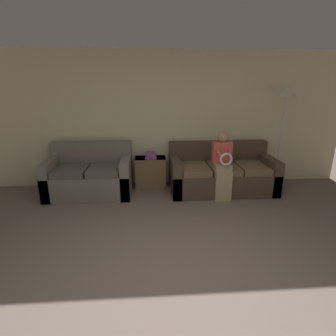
# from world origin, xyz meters

# --- Properties ---
(ground_plane) EXTENTS (14.00, 14.00, 0.00)m
(ground_plane) POSITION_xyz_m (0.00, 0.00, 0.00)
(ground_plane) COLOR #6B5B51
(wall_back) EXTENTS (7.27, 0.06, 2.55)m
(wall_back) POSITION_xyz_m (0.00, 3.26, 1.27)
(wall_back) COLOR beige
(wall_back) RESTS_ON ground_plane
(couch_main) EXTENTS (1.92, 0.95, 0.87)m
(couch_main) POSITION_xyz_m (1.10, 2.77, 0.31)
(couch_main) COLOR #473828
(couch_main) RESTS_ON ground_plane
(couch_side) EXTENTS (1.48, 0.87, 0.91)m
(couch_side) POSITION_xyz_m (-1.33, 2.76, 0.33)
(couch_side) COLOR #70665B
(couch_side) RESTS_ON ground_plane
(child_left_seated) EXTENTS (0.33, 0.38, 1.17)m
(child_left_seated) POSITION_xyz_m (1.00, 2.38, 0.64)
(child_left_seated) COLOR tan
(child_left_seated) RESTS_ON ground_plane
(side_shelf) EXTENTS (0.60, 0.39, 0.59)m
(side_shelf) POSITION_xyz_m (-0.23, 3.01, 0.30)
(side_shelf) COLOR brown
(side_shelf) RESTS_ON ground_plane
(book_stack) EXTENTS (0.21, 0.31, 0.10)m
(book_stack) POSITION_xyz_m (-0.22, 3.01, 0.64)
(book_stack) COLOR #7A4284
(book_stack) RESTS_ON side_shelf
(floor_lamp) EXTENTS (0.34, 0.34, 1.90)m
(floor_lamp) POSITION_xyz_m (2.25, 2.90, 1.62)
(floor_lamp) COLOR #2D2B28
(floor_lamp) RESTS_ON ground_plane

